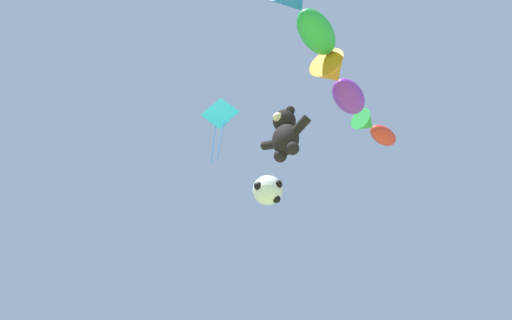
{
  "coord_description": "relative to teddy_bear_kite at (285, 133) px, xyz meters",
  "views": [
    {
      "loc": [
        5.89,
        -1.09,
        1.19
      ],
      "look_at": [
        0.58,
        4.35,
        7.6
      ],
      "focal_mm": 28.0,
      "sensor_mm": 36.0,
      "label": 1
    }
  ],
  "objects": [
    {
      "name": "fish_kite_crimson",
      "position": [
        1.29,
        2.78,
        1.22
      ],
      "size": [
        0.79,
        1.7,
        0.71
      ],
      "color": "red"
    },
    {
      "name": "fish_kite_emerald",
      "position": [
        2.07,
        -1.52,
        1.48
      ],
      "size": [
        1.22,
        2.3,
        0.98
      ],
      "color": "green"
    },
    {
      "name": "soccer_ball_kite",
      "position": [
        -0.87,
        0.24,
        -1.28
      ],
      "size": [
        0.86,
        0.86,
        0.79
      ],
      "color": "white"
    },
    {
      "name": "fish_kite_violet",
      "position": [
        1.57,
        0.58,
        1.17
      ],
      "size": [
        1.22,
        2.19,
        0.97
      ],
      "color": "purple"
    },
    {
      "name": "teddy_bear_kite",
      "position": [
        0.0,
        0.0,
        0.0
      ],
      "size": [
        1.65,
        0.73,
        1.68
      ],
      "color": "black"
    },
    {
      "name": "diamond_kite",
      "position": [
        -3.33,
        0.4,
        3.37
      ],
      "size": [
        1.19,
        0.93,
        3.16
      ],
      "color": "#19ADB2"
    }
  ]
}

